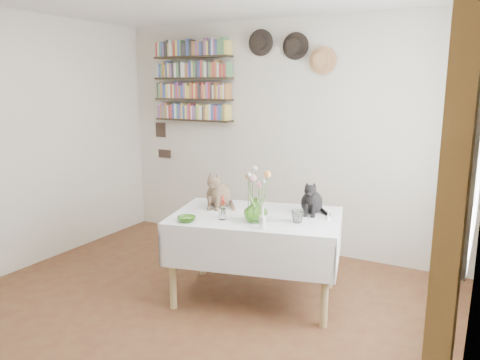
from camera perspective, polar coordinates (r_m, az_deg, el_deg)
The scene contains 16 objects.
room at distance 3.24m, azimuth -10.94°, elevation 1.27°, with size 4.08×4.58×2.58m.
window at distance 3.28m, azimuth 27.10°, elevation 2.91°, with size 0.12×1.52×1.32m.
curtain at distance 2.43m, azimuth 24.30°, elevation -5.48°, with size 0.12×0.38×2.10m, color brown.
dining_table at distance 3.99m, azimuth 1.96°, elevation -6.80°, with size 1.56×1.20×0.74m.
tabby_cat at distance 4.16m, azimuth -2.64°, elevation -1.03°, with size 0.22×0.28×0.33m, color brown, non-canonical shape.
black_cat at distance 3.99m, azimuth 8.78°, elevation -1.99°, with size 0.20×0.25×0.29m, color black, non-canonical shape.
flower_vase at distance 3.71m, azimuth 1.92°, elevation -3.68°, with size 0.19×0.19×0.20m, color #84C950.
green_bowl at distance 3.75m, azimuth -6.54°, elevation -4.77°, with size 0.15×0.15×0.05m, color #84C950.
drinking_glass at distance 3.74m, azimuth 7.03°, elevation -4.44°, with size 0.11×0.11×0.10m, color white.
candlestick at distance 3.55m, azimuth 2.76°, elevation -5.06°, with size 0.05×0.05×0.18m.
berry_jar at distance 3.78m, azimuth -2.16°, elevation -3.36°, with size 0.06×0.06×0.23m.
porcelain_figurine at distance 3.84m, azimuth 10.69°, elevation -4.26°, with size 0.05×0.05×0.09m.
flower_bouquet at distance 3.66m, azimuth 2.02°, elevation -0.00°, with size 0.17×0.13×0.39m.
bookshelf_unit at distance 5.58m, azimuth -5.77°, elevation 11.84°, with size 1.00×0.16×0.91m.
wall_hats at distance 5.03m, azimuth 6.31°, elevation 15.55°, with size 0.98×0.09×0.48m.
wall_art_plaques at distance 5.99m, azimuth -9.45°, elevation 4.85°, with size 0.21×0.02×0.44m.
Camera 1 is at (2.03, -2.45, 1.83)m, focal length 35.00 mm.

